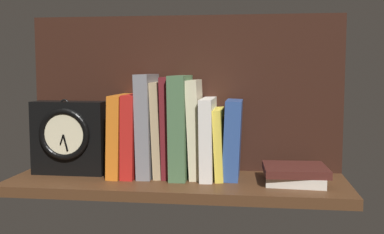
{
  "coord_description": "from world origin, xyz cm",
  "views": [
    {
      "loc": [
        19.03,
        -112.59,
        27.01
      ],
      "look_at": [
        3.35,
        3.77,
        15.17
      ],
      "focal_mm": 43.89,
      "sensor_mm": 36.0,
      "label": 1
    }
  ],
  "objects_px": {
    "book_orange_pandolfini": "(121,135)",
    "book_green_romantic": "(181,126)",
    "book_cream_twain": "(196,129)",
    "book_white_catcher": "(208,138)",
    "book_yellow_seinlanguage": "(220,143)",
    "book_blue_modern": "(233,139)",
    "book_red_requiem": "(134,135)",
    "book_tan_shortstories": "(159,129)",
    "framed_clock": "(69,137)",
    "book_gray_chess": "(148,125)",
    "book_stack_side": "(295,174)",
    "book_maroon_dawkins": "(168,127)"
  },
  "relations": [
    {
      "from": "book_orange_pandolfini",
      "to": "book_blue_modern",
      "type": "relative_size",
      "value": 1.06
    },
    {
      "from": "book_maroon_dawkins",
      "to": "book_white_catcher",
      "type": "height_order",
      "value": "book_maroon_dawkins"
    },
    {
      "from": "book_maroon_dawkins",
      "to": "book_blue_modern",
      "type": "relative_size",
      "value": 1.29
    },
    {
      "from": "book_red_requiem",
      "to": "book_yellow_seinlanguage",
      "type": "height_order",
      "value": "book_red_requiem"
    },
    {
      "from": "book_yellow_seinlanguage",
      "to": "framed_clock",
      "type": "xyz_separation_m",
      "value": [
        -0.39,
        -0.01,
        0.01
      ]
    },
    {
      "from": "book_maroon_dawkins",
      "to": "book_blue_modern",
      "type": "bearing_deg",
      "value": 0.0
    },
    {
      "from": "book_yellow_seinlanguage",
      "to": "book_gray_chess",
      "type": "bearing_deg",
      "value": 180.0
    },
    {
      "from": "book_maroon_dawkins",
      "to": "framed_clock",
      "type": "relative_size",
      "value": 1.28
    },
    {
      "from": "book_gray_chess",
      "to": "book_blue_modern",
      "type": "bearing_deg",
      "value": 0.0
    },
    {
      "from": "book_orange_pandolfini",
      "to": "book_yellow_seinlanguage",
      "type": "distance_m",
      "value": 0.26
    },
    {
      "from": "book_red_requiem",
      "to": "book_blue_modern",
      "type": "distance_m",
      "value": 0.25
    },
    {
      "from": "book_maroon_dawkins",
      "to": "book_red_requiem",
      "type": "bearing_deg",
      "value": 180.0
    },
    {
      "from": "book_red_requiem",
      "to": "book_stack_side",
      "type": "distance_m",
      "value": 0.42
    },
    {
      "from": "book_gray_chess",
      "to": "book_cream_twain",
      "type": "relative_size",
      "value": 1.06
    },
    {
      "from": "book_green_romantic",
      "to": "book_yellow_seinlanguage",
      "type": "distance_m",
      "value": 0.11
    },
    {
      "from": "book_maroon_dawkins",
      "to": "book_yellow_seinlanguage",
      "type": "height_order",
      "value": "book_maroon_dawkins"
    },
    {
      "from": "book_yellow_seinlanguage",
      "to": "book_blue_modern",
      "type": "xyz_separation_m",
      "value": [
        0.03,
        0.0,
        0.01
      ]
    },
    {
      "from": "book_maroon_dawkins",
      "to": "book_yellow_seinlanguage",
      "type": "bearing_deg",
      "value": 0.0
    },
    {
      "from": "book_gray_chess",
      "to": "framed_clock",
      "type": "height_order",
      "value": "book_gray_chess"
    },
    {
      "from": "book_cream_twain",
      "to": "book_stack_side",
      "type": "xyz_separation_m",
      "value": [
        0.25,
        -0.04,
        -0.1
      ]
    },
    {
      "from": "book_red_requiem",
      "to": "book_green_romantic",
      "type": "relative_size",
      "value": 0.81
    },
    {
      "from": "framed_clock",
      "to": "book_stack_side",
      "type": "height_order",
      "value": "framed_clock"
    },
    {
      "from": "book_blue_modern",
      "to": "book_red_requiem",
      "type": "bearing_deg",
      "value": 180.0
    },
    {
      "from": "book_orange_pandolfini",
      "to": "book_maroon_dawkins",
      "type": "bearing_deg",
      "value": 0.0
    },
    {
      "from": "book_gray_chess",
      "to": "book_green_romantic",
      "type": "xyz_separation_m",
      "value": [
        0.09,
        0.0,
        -0.0
      ]
    },
    {
      "from": "book_orange_pandolfini",
      "to": "book_maroon_dawkins",
      "type": "distance_m",
      "value": 0.13
    },
    {
      "from": "book_tan_shortstories",
      "to": "book_cream_twain",
      "type": "bearing_deg",
      "value": 0.0
    },
    {
      "from": "book_orange_pandolfini",
      "to": "book_tan_shortstories",
      "type": "height_order",
      "value": "book_tan_shortstories"
    },
    {
      "from": "book_white_catcher",
      "to": "book_blue_modern",
      "type": "bearing_deg",
      "value": 0.0
    },
    {
      "from": "book_green_romantic",
      "to": "book_white_catcher",
      "type": "bearing_deg",
      "value": 0.0
    },
    {
      "from": "book_white_catcher",
      "to": "framed_clock",
      "type": "distance_m",
      "value": 0.36
    },
    {
      "from": "book_cream_twain",
      "to": "book_yellow_seinlanguage",
      "type": "height_order",
      "value": "book_cream_twain"
    },
    {
      "from": "book_red_requiem",
      "to": "book_tan_shortstories",
      "type": "height_order",
      "value": "book_tan_shortstories"
    },
    {
      "from": "book_orange_pandolfini",
      "to": "book_white_catcher",
      "type": "bearing_deg",
      "value": 0.0
    },
    {
      "from": "book_maroon_dawkins",
      "to": "book_yellow_seinlanguage",
      "type": "relative_size",
      "value": 1.45
    },
    {
      "from": "book_cream_twain",
      "to": "book_white_catcher",
      "type": "relative_size",
      "value": 1.23
    },
    {
      "from": "book_green_romantic",
      "to": "book_yellow_seinlanguage",
      "type": "bearing_deg",
      "value": 0.0
    },
    {
      "from": "book_tan_shortstories",
      "to": "book_blue_modern",
      "type": "bearing_deg",
      "value": 0.0
    },
    {
      "from": "book_white_catcher",
      "to": "book_blue_modern",
      "type": "xyz_separation_m",
      "value": [
        0.06,
        0.0,
        -0.0
      ]
    },
    {
      "from": "book_red_requiem",
      "to": "book_blue_modern",
      "type": "relative_size",
      "value": 1.07
    },
    {
      "from": "book_orange_pandolfini",
      "to": "book_green_romantic",
      "type": "height_order",
      "value": "book_green_romantic"
    },
    {
      "from": "book_yellow_seinlanguage",
      "to": "book_orange_pandolfini",
      "type": "bearing_deg",
      "value": 180.0
    },
    {
      "from": "book_cream_twain",
      "to": "book_white_catcher",
      "type": "xyz_separation_m",
      "value": [
        0.03,
        0.0,
        -0.02
      ]
    },
    {
      "from": "book_orange_pandolfini",
      "to": "book_gray_chess",
      "type": "xyz_separation_m",
      "value": [
        0.07,
        0.0,
        0.03
      ]
    },
    {
      "from": "book_yellow_seinlanguage",
      "to": "book_stack_side",
      "type": "bearing_deg",
      "value": -12.11
    },
    {
      "from": "book_tan_shortstories",
      "to": "book_white_catcher",
      "type": "relative_size",
      "value": 1.2
    },
    {
      "from": "book_yellow_seinlanguage",
      "to": "book_blue_modern",
      "type": "relative_size",
      "value": 0.89
    },
    {
      "from": "book_maroon_dawkins",
      "to": "book_blue_modern",
      "type": "height_order",
      "value": "book_maroon_dawkins"
    },
    {
      "from": "book_tan_shortstories",
      "to": "book_blue_modern",
      "type": "distance_m",
      "value": 0.19
    },
    {
      "from": "book_green_romantic",
      "to": "book_white_catcher",
      "type": "distance_m",
      "value": 0.08
    }
  ]
}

